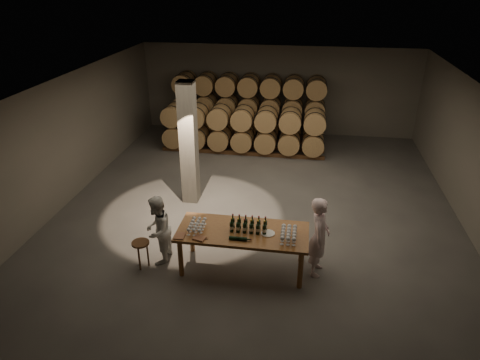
% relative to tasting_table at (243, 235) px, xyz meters
% --- Properties ---
extents(room, '(12.00, 12.00, 12.00)m').
position_rel_tasting_table_xyz_m(room, '(-1.80, 2.70, 0.80)').
color(room, '#504D4B').
rests_on(room, ground).
extents(tasting_table, '(2.60, 1.10, 0.90)m').
position_rel_tasting_table_xyz_m(tasting_table, '(0.00, 0.00, 0.00)').
color(tasting_table, brown).
rests_on(tasting_table, ground).
extents(barrel_stack_back, '(5.48, 0.95, 2.31)m').
position_rel_tasting_table_xyz_m(barrel_stack_back, '(-0.96, 7.70, 0.40)').
color(barrel_stack_back, brown).
rests_on(barrel_stack_back, ground).
extents(barrel_stack_front, '(5.48, 0.95, 1.57)m').
position_rel_tasting_table_xyz_m(barrel_stack_front, '(-0.96, 6.30, 0.03)').
color(barrel_stack_front, brown).
rests_on(barrel_stack_front, ground).
extents(bottle_cluster, '(0.73, 0.23, 0.31)m').
position_rel_tasting_table_xyz_m(bottle_cluster, '(0.11, 0.01, 0.22)').
color(bottle_cluster, black).
rests_on(bottle_cluster, tasting_table).
extents(lying_bottles, '(0.44, 0.07, 0.07)m').
position_rel_tasting_table_xyz_m(lying_bottles, '(-0.03, -0.34, 0.14)').
color(lying_bottles, black).
rests_on(lying_bottles, tasting_table).
extents(glass_cluster_left, '(0.30, 0.52, 0.16)m').
position_rel_tasting_table_xyz_m(glass_cluster_left, '(-0.91, -0.09, 0.22)').
color(glass_cluster_left, silver).
rests_on(glass_cluster_left, tasting_table).
extents(glass_cluster_right, '(0.31, 0.53, 0.18)m').
position_rel_tasting_table_xyz_m(glass_cluster_right, '(0.91, -0.12, 0.23)').
color(glass_cluster_right, silver).
rests_on(glass_cluster_right, tasting_table).
extents(plate, '(0.27, 0.27, 0.02)m').
position_rel_tasting_table_xyz_m(plate, '(0.51, -0.02, 0.11)').
color(plate, silver).
rests_on(plate, tasting_table).
extents(notebook_near, '(0.26, 0.23, 0.03)m').
position_rel_tasting_table_xyz_m(notebook_near, '(-0.78, -0.41, 0.12)').
color(notebook_near, brown).
rests_on(notebook_near, tasting_table).
extents(notebook_corner, '(0.21, 0.26, 0.02)m').
position_rel_tasting_table_xyz_m(notebook_corner, '(-1.18, -0.39, 0.12)').
color(notebook_corner, brown).
rests_on(notebook_corner, tasting_table).
extents(pen, '(0.13, 0.04, 0.01)m').
position_rel_tasting_table_xyz_m(pen, '(-0.67, -0.42, 0.11)').
color(pen, black).
rests_on(pen, tasting_table).
extents(stool, '(0.36, 0.36, 0.60)m').
position_rel_tasting_table_xyz_m(stool, '(-2.05, -0.28, -0.31)').
color(stool, brown).
rests_on(stool, ground).
extents(person_man, '(0.47, 0.66, 1.69)m').
position_rel_tasting_table_xyz_m(person_man, '(1.50, 0.12, 0.05)').
color(person_man, white).
rests_on(person_man, ground).
extents(person_woman, '(0.58, 0.74, 1.49)m').
position_rel_tasting_table_xyz_m(person_woman, '(-1.77, -0.01, -0.05)').
color(person_woman, silver).
rests_on(person_woman, ground).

